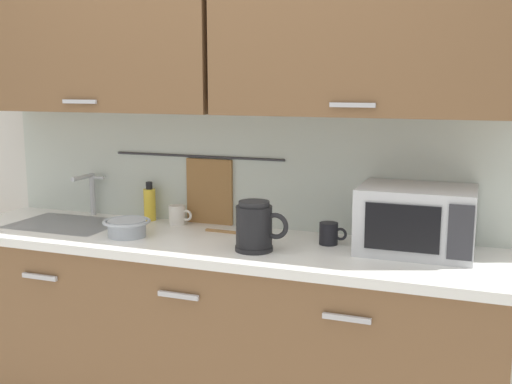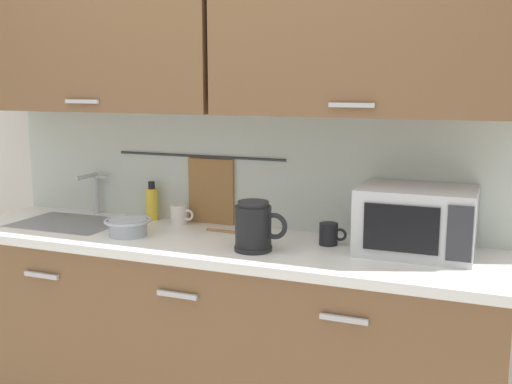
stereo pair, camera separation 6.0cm
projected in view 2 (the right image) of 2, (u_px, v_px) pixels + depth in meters
counter_unit at (210, 332)px, 2.81m from camera, size 2.53×0.64×0.90m
back_wall_assembly at (231, 96)px, 2.84m from camera, size 3.70×0.41×2.50m
sink_faucet at (93, 188)px, 3.20m from camera, size 0.09×0.17×0.22m
microwave at (416, 220)px, 2.49m from camera, size 0.46×0.35×0.27m
electric_kettle at (254, 227)px, 2.52m from camera, size 0.23×0.16×0.21m
dish_soap_bottle at (152, 203)px, 3.10m from camera, size 0.06×0.06×0.20m
mug_near_sink at (179, 215)px, 3.01m from camera, size 0.12×0.08×0.09m
mixing_bowl at (128, 226)px, 2.78m from camera, size 0.21×0.21×0.08m
mug_by_kettle at (329, 234)px, 2.62m from camera, size 0.12×0.08×0.09m
wooden_spoon at (240, 233)px, 2.81m from camera, size 0.28×0.04×0.01m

